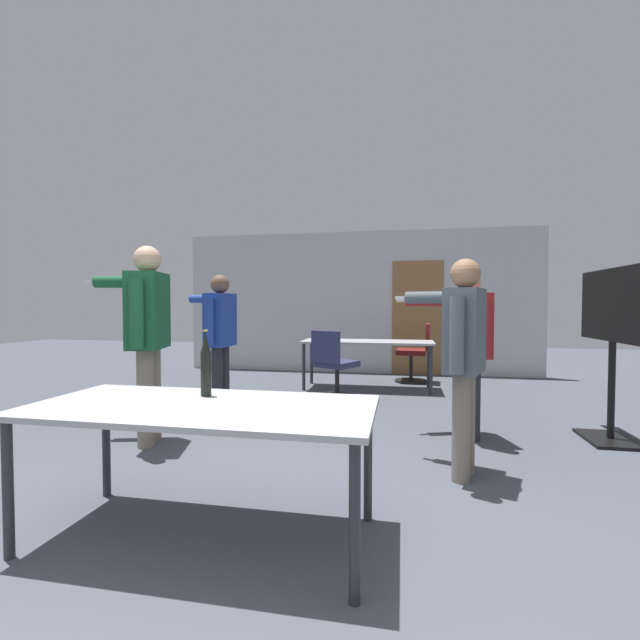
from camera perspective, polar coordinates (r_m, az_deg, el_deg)
ground_plane at (r=2.12m, az=-17.44°, el=-34.26°), size 24.00×24.00×0.00m
back_wall at (r=7.97m, az=5.14°, el=2.30°), size 6.53×0.12×2.61m
conference_table_near at (r=2.42m, az=-15.44°, el=-12.25°), size 1.83×0.83×0.72m
conference_table_far at (r=6.42m, az=6.31°, el=-3.39°), size 1.94×0.67×0.72m
tv_screen at (r=4.73m, az=34.49°, el=-1.20°), size 0.44×1.28×1.59m
person_center_tall at (r=4.14m, az=-22.12°, el=-0.68°), size 0.92×0.68×1.78m
person_right_polo at (r=4.26m, az=19.01°, el=-2.36°), size 0.86×0.65×1.57m
person_near_casual at (r=3.25m, az=18.48°, el=-3.34°), size 0.68×0.74×1.58m
person_far_watching at (r=5.09m, az=-13.29°, el=-1.28°), size 0.73×0.63×1.60m
office_chair_side_rolled at (r=7.14m, az=12.67°, el=-4.49°), size 0.57×0.52×0.95m
office_chair_far_left at (r=5.78m, az=1.85°, el=-6.23°), size 0.64×0.67×0.92m
beer_bottle at (r=2.58m, az=-14.98°, el=-5.82°), size 0.06×0.06×0.39m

